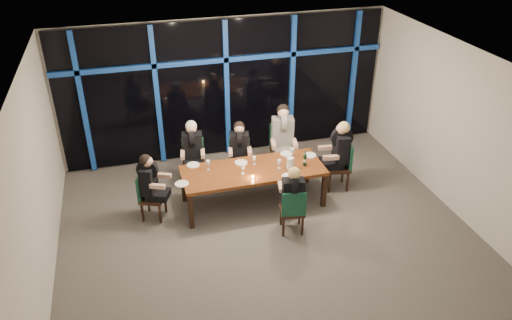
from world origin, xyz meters
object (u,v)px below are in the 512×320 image
object	(u,v)px
diner_far_mid	(239,144)
diner_end_left	(150,177)
chair_near_mid	(293,209)
diner_far_left	(192,144)
water_pitcher	(290,163)
chair_far_right	(282,146)
chair_end_right	(342,163)
diner_far_right	(283,130)
chair_far_left	(193,159)
dining_table	(253,172)
wine_bottle	(305,160)
diner_end_right	(339,146)
chair_end_left	(148,194)
diner_near_mid	(293,189)
chair_far_mid	(240,158)

from	to	relation	value
diner_far_mid	diner_end_left	distance (m)	1.96
chair_near_mid	diner_far_left	bearing A→B (deg)	-45.14
diner_far_left	water_pitcher	world-z (taller)	diner_far_left
chair_far_right	chair_end_right	xyz separation A→B (m)	(0.93, -0.91, -0.03)
chair_far_right	diner_far_right	distance (m)	0.42
chair_end_right	diner_far_left	world-z (taller)	diner_far_left
chair_far_left	chair_near_mid	distance (m)	2.51
dining_table	chair_near_mid	world-z (taller)	chair_near_mid
dining_table	chair_far_right	xyz separation A→B (m)	(0.89, 1.02, -0.10)
diner_far_left	wine_bottle	distance (m)	2.21
diner_far_mid	diner_end_right	size ratio (longest dim) A/B	0.92
chair_end_left	diner_end_right	distance (m)	3.68
dining_table	diner_far_mid	size ratio (longest dim) A/B	2.99
chair_far_left	wine_bottle	bearing A→B (deg)	-23.55
chair_far_right	diner_far_mid	xyz separation A→B (m)	(-0.94, -0.18, 0.28)
chair_end_left	chair_far_right	bearing A→B (deg)	-48.02
dining_table	chair_far_right	distance (m)	1.36
diner_far_right	diner_near_mid	world-z (taller)	diner_far_right
chair_end_left	chair_end_right	bearing A→B (deg)	-66.13
water_pitcher	diner_end_left	bearing A→B (deg)	-174.66
chair_near_mid	diner_end_left	world-z (taller)	diner_end_left
chair_end_left	water_pitcher	distance (m)	2.60
diner_far_mid	diner_near_mid	world-z (taller)	diner_far_mid
water_pitcher	chair_near_mid	bearing A→B (deg)	-94.77
chair_far_left	chair_end_right	xyz separation A→B (m)	(2.76, -0.96, 0.02)
dining_table	chair_far_mid	size ratio (longest dim) A/B	2.91
diner_far_left	diner_end_left	size ratio (longest dim) A/B	1.07
chair_far_right	chair_end_right	size ratio (longest dim) A/B	1.06
chair_near_mid	diner_far_right	xyz separation A→B (m)	(0.47, 1.98, 0.49)
diner_far_right	diner_far_mid	bearing A→B (deg)	-163.17
wine_bottle	water_pitcher	distance (m)	0.30
chair_near_mid	diner_far_mid	size ratio (longest dim) A/B	1.01
diner_end_left	water_pitcher	distance (m)	2.51
chair_end_right	water_pitcher	world-z (taller)	water_pitcher
diner_end_left	chair_end_left	bearing A→B (deg)	90.00
dining_table	diner_far_mid	distance (m)	0.85
diner_far_left	chair_far_right	bearing A→B (deg)	9.69
chair_end_left	diner_far_left	world-z (taller)	diner_far_left
diner_far_left	diner_end_left	world-z (taller)	diner_far_left
diner_far_right	diner_near_mid	distance (m)	1.97
chair_far_left	diner_far_right	world-z (taller)	diner_far_right
chair_far_left	chair_far_mid	xyz separation A→B (m)	(0.90, -0.16, -0.02)
chair_far_mid	chair_near_mid	distance (m)	2.01
dining_table	water_pitcher	xyz separation A→B (m)	(0.65, -0.16, 0.18)
chair_end_right	diner_end_right	xyz separation A→B (m)	(-0.08, 0.01, 0.39)
diner_near_mid	diner_end_left	bearing A→B (deg)	-13.44
water_pitcher	diner_near_mid	bearing A→B (deg)	-95.13
diner_far_mid	diner_near_mid	distance (m)	1.87
chair_far_mid	chair_far_right	size ratio (longest dim) A/B	0.86
chair_near_mid	diner_near_mid	world-z (taller)	diner_near_mid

